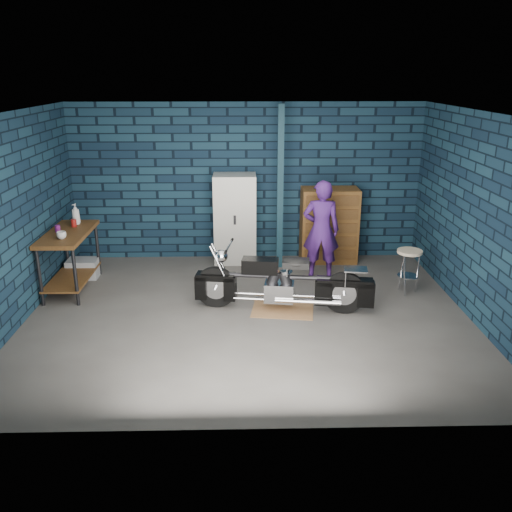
{
  "coord_description": "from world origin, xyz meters",
  "views": [
    {
      "loc": [
        -0.06,
        -6.77,
        3.18
      ],
      "look_at": [
        0.11,
        0.3,
        0.76
      ],
      "focal_mm": 38.0,
      "sensor_mm": 36.0,
      "label": 1
    }
  ],
  "objects_px": {
    "locker": "(235,219)",
    "tool_chest": "(329,225)",
    "workbench": "(71,261)",
    "person": "(321,230)",
    "motorcycle": "(283,279)",
    "storage_bin": "(83,268)",
    "shop_stool": "(408,272)"
  },
  "relations": [
    {
      "from": "locker",
      "to": "tool_chest",
      "type": "relative_size",
      "value": 1.19
    },
    {
      "from": "workbench",
      "to": "person",
      "type": "height_order",
      "value": "person"
    },
    {
      "from": "motorcycle",
      "to": "person",
      "type": "bearing_deg",
      "value": 69.55
    },
    {
      "from": "workbench",
      "to": "locker",
      "type": "distance_m",
      "value": 2.78
    },
    {
      "from": "person",
      "to": "storage_bin",
      "type": "relative_size",
      "value": 3.3
    },
    {
      "from": "workbench",
      "to": "motorcycle",
      "type": "relative_size",
      "value": 0.66
    },
    {
      "from": "workbench",
      "to": "person",
      "type": "xyz_separation_m",
      "value": [
        3.85,
        0.41,
        0.34
      ]
    },
    {
      "from": "person",
      "to": "storage_bin",
      "type": "distance_m",
      "value": 3.89
    },
    {
      "from": "tool_chest",
      "to": "workbench",
      "type": "bearing_deg",
      "value": -163.6
    },
    {
      "from": "storage_bin",
      "to": "shop_stool",
      "type": "xyz_separation_m",
      "value": [
        5.06,
        -0.77,
        0.19
      ]
    },
    {
      "from": "locker",
      "to": "person",
      "type": "bearing_deg",
      "value": -30.03
    },
    {
      "from": "locker",
      "to": "tool_chest",
      "type": "height_order",
      "value": "locker"
    },
    {
      "from": "storage_bin",
      "to": "locker",
      "type": "bearing_deg",
      "value": 16.08
    },
    {
      "from": "workbench",
      "to": "tool_chest",
      "type": "height_order",
      "value": "tool_chest"
    },
    {
      "from": "workbench",
      "to": "locker",
      "type": "bearing_deg",
      "value": 25.99
    },
    {
      "from": "motorcycle",
      "to": "tool_chest",
      "type": "bearing_deg",
      "value": 73.51
    },
    {
      "from": "person",
      "to": "storage_bin",
      "type": "height_order",
      "value": "person"
    },
    {
      "from": "workbench",
      "to": "person",
      "type": "distance_m",
      "value": 3.89
    },
    {
      "from": "workbench",
      "to": "locker",
      "type": "height_order",
      "value": "locker"
    },
    {
      "from": "storage_bin",
      "to": "locker",
      "type": "relative_size",
      "value": 0.31
    },
    {
      "from": "person",
      "to": "locker",
      "type": "relative_size",
      "value": 1.04
    },
    {
      "from": "storage_bin",
      "to": "tool_chest",
      "type": "bearing_deg",
      "value": 9.84
    },
    {
      "from": "workbench",
      "to": "locker",
      "type": "xyz_separation_m",
      "value": [
        2.48,
        1.21,
        0.31
      ]
    },
    {
      "from": "person",
      "to": "workbench",
      "type": "bearing_deg",
      "value": 12.52
    },
    {
      "from": "person",
      "to": "storage_bin",
      "type": "xyz_separation_m",
      "value": [
        -3.83,
        0.09,
        -0.65
      ]
    },
    {
      "from": "storage_bin",
      "to": "shop_stool",
      "type": "height_order",
      "value": "shop_stool"
    },
    {
      "from": "workbench",
      "to": "shop_stool",
      "type": "xyz_separation_m",
      "value": [
        5.08,
        -0.27,
        -0.12
      ]
    },
    {
      "from": "locker",
      "to": "tool_chest",
      "type": "xyz_separation_m",
      "value": [
        1.63,
        0.0,
        -0.12
      ]
    },
    {
      "from": "workbench",
      "to": "tool_chest",
      "type": "relative_size",
      "value": 1.09
    },
    {
      "from": "motorcycle",
      "to": "locker",
      "type": "distance_m",
      "value": 2.19
    },
    {
      "from": "workbench",
      "to": "person",
      "type": "bearing_deg",
      "value": 6.15
    },
    {
      "from": "tool_chest",
      "to": "storage_bin",
      "type": "bearing_deg",
      "value": -170.16
    }
  ]
}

